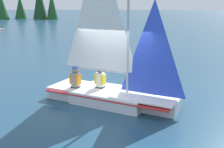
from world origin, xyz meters
name	(u,v)px	position (x,y,z in m)	size (l,w,h in m)	color
ground_plane	(112,102)	(0.00, 0.00, 0.00)	(260.00, 260.00, 0.00)	navy
sailboat_main	(111,84)	(0.02, -0.01, 0.67)	(4.82, 3.13, 5.37)	silver
sailor_helm	(100,82)	(0.46, -0.36, 0.63)	(0.41, 0.39, 1.16)	black
sailor_crew	(75,82)	(1.34, -0.26, 0.63)	(0.41, 0.39, 1.16)	black
treeline_shore	(22,5)	(24.48, -48.63, 2.93)	(15.55, 5.26, 7.38)	#1E4C23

